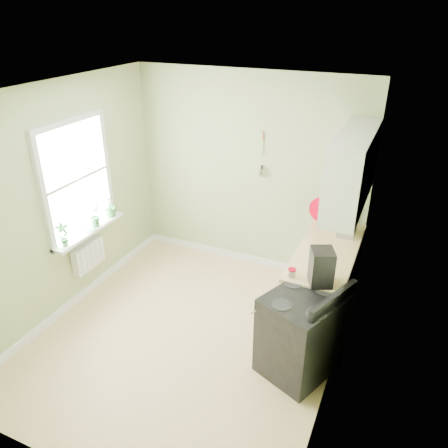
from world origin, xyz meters
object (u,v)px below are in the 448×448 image
at_px(stand_mixer, 348,221).
at_px(kettle, 325,213).
at_px(stove, 301,334).
at_px(coffee_maker, 321,268).

xyz_separation_m(stand_mixer, kettle, (-0.33, 0.24, -0.07)).
relative_size(stove, kettle, 4.87).
bearing_deg(stove, kettle, 96.39).
xyz_separation_m(stove, kettle, (-0.19, 1.69, 0.56)).
distance_m(stand_mixer, kettle, 0.41).
height_order(kettle, coffee_maker, coffee_maker).
bearing_deg(stove, coffee_maker, 73.82).
relative_size(kettle, coffee_maker, 0.55).
height_order(stove, stand_mixer, stand_mixer).
distance_m(stove, coffee_maker, 0.70).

